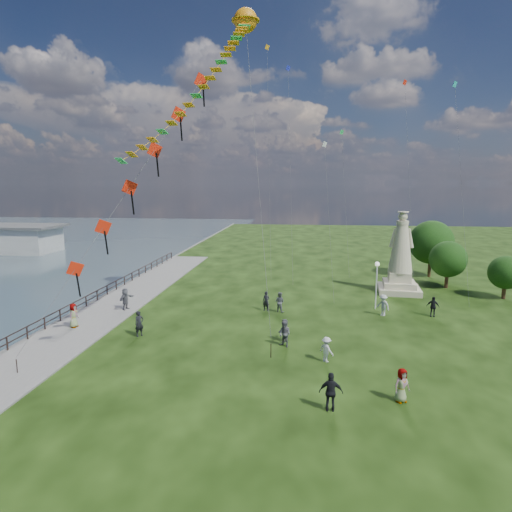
# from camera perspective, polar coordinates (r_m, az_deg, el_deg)

# --- Properties ---
(waterfront) EXTENTS (200.00, 200.00, 1.51)m
(waterfront) POSITION_cam_1_polar(r_m,az_deg,el_deg) (37.18, -22.39, -7.80)
(waterfront) COLOR #354750
(waterfront) RESTS_ON ground
(statue) EXTENTS (4.29, 4.29, 7.97)m
(statue) POSITION_cam_1_polar(r_m,az_deg,el_deg) (44.11, 18.69, -0.80)
(statue) COLOR #C3BB93
(statue) RESTS_ON ground
(lamppost) EXTENTS (0.38, 0.38, 4.11)m
(lamppost) POSITION_cam_1_polar(r_m,az_deg,el_deg) (37.65, 15.80, -2.46)
(lamppost) COLOR silver
(lamppost) RESTS_ON ground
(tree_row) EXTENTS (8.24, 13.08, 6.49)m
(tree_row) POSITION_cam_1_polar(r_m,az_deg,el_deg) (50.29, 23.85, 0.72)
(tree_row) COLOR #382314
(tree_row) RESTS_ON ground
(person_0) EXTENTS (0.76, 0.79, 1.82)m
(person_0) POSITION_cam_1_polar(r_m,az_deg,el_deg) (31.44, -15.30, -8.70)
(person_0) COLOR black
(person_0) RESTS_ON ground
(person_1) EXTENTS (0.99, 0.91, 1.73)m
(person_1) POSITION_cam_1_polar(r_m,az_deg,el_deg) (28.58, 3.85, -10.33)
(person_1) COLOR #595960
(person_1) RESTS_ON ground
(person_2) EXTENTS (1.09, 1.06, 1.55)m
(person_2) POSITION_cam_1_polar(r_m,az_deg,el_deg) (26.62, 9.37, -12.19)
(person_2) COLOR silver
(person_2) RESTS_ON ground
(person_3) EXTENTS (1.14, 0.63, 1.90)m
(person_3) POSITION_cam_1_polar(r_m,az_deg,el_deg) (21.37, 9.98, -17.42)
(person_3) COLOR black
(person_3) RESTS_ON ground
(person_4) EXTENTS (0.98, 0.83, 1.71)m
(person_4) POSITION_cam_1_polar(r_m,az_deg,el_deg) (23.02, 18.85, -16.00)
(person_4) COLOR #595960
(person_4) RESTS_ON ground
(person_5) EXTENTS (1.18, 1.83, 1.83)m
(person_5) POSITION_cam_1_polar(r_m,az_deg,el_deg) (37.92, -17.00, -5.62)
(person_5) COLOR #595960
(person_5) RESTS_ON ground
(person_6) EXTENTS (0.69, 0.54, 1.66)m
(person_6) POSITION_cam_1_polar(r_m,az_deg,el_deg) (36.21, 1.36, -6.04)
(person_6) COLOR black
(person_6) RESTS_ON ground
(person_7) EXTENTS (0.97, 0.81, 1.71)m
(person_7) POSITION_cam_1_polar(r_m,az_deg,el_deg) (35.94, 3.17, -6.14)
(person_7) COLOR #595960
(person_7) RESTS_ON ground
(person_8) EXTENTS (1.22, 1.22, 1.76)m
(person_8) POSITION_cam_1_polar(r_m,az_deg,el_deg) (36.38, 16.59, -6.29)
(person_8) COLOR silver
(person_8) RESTS_ON ground
(person_9) EXTENTS (1.06, 0.73, 1.64)m
(person_9) POSITION_cam_1_polar(r_m,az_deg,el_deg) (37.53, 22.52, -6.24)
(person_9) COLOR black
(person_9) RESTS_ON ground
(person_10) EXTENTS (0.60, 0.91, 1.80)m
(person_10) POSITION_cam_1_polar(r_m,az_deg,el_deg) (34.64, -23.14, -7.45)
(person_10) COLOR #595960
(person_10) RESTS_ON ground
(person_11) EXTENTS (0.97, 1.57, 1.57)m
(person_11) POSITION_cam_1_polar(r_m,az_deg,el_deg) (29.53, 3.83, -9.83)
(person_11) COLOR #595960
(person_11) RESTS_ON ground
(red_kite_train) EXTENTS (9.21, 9.35, 18.01)m
(red_kite_train) POSITION_cam_1_polar(r_m,az_deg,el_deg) (28.53, -15.20, 10.42)
(red_kite_train) COLOR black
(red_kite_train) RESTS_ON ground
(serpent_kite) EXTENTS (8.62, 13.05, 23.82)m
(serpent_kite) POSITION_cam_1_polar(r_m,az_deg,el_deg) (36.95, -1.62, 28.63)
(serpent_kite) COLOR black
(serpent_kite) RESTS_ON ground
(small_kites) EXTENTS (19.19, 16.18, 26.14)m
(small_kites) POSITION_cam_1_polar(r_m,az_deg,el_deg) (47.42, 11.51, 15.65)
(small_kites) COLOR silver
(small_kites) RESTS_ON ground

